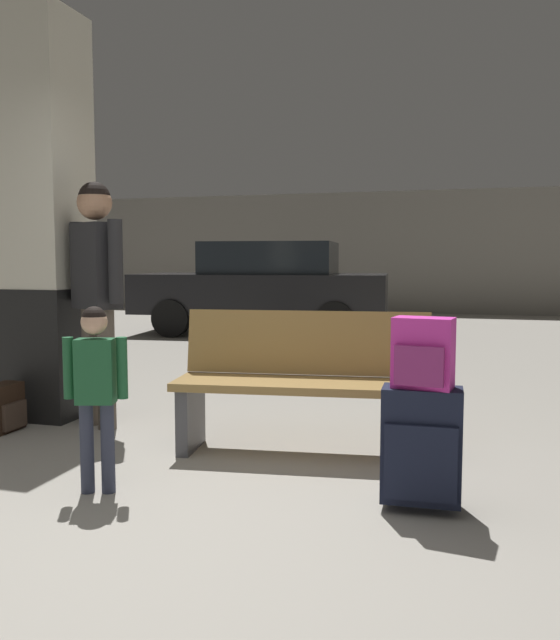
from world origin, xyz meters
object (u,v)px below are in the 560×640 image
(adult, at_px, (96,277))
(structural_pillar, at_px, (45,220))
(child, at_px, (95,379))
(suitcase, at_px, (421,446))
(bench, at_px, (303,383))
(parked_car_far, at_px, (264,285))
(backpack_dark_floor, at_px, (4,408))
(backpack_bright, at_px, (423,354))

(adult, bearing_deg, structural_pillar, 160.00)
(child, bearing_deg, suitcase, 7.49)
(adult, bearing_deg, suitcase, -22.85)
(child, bearing_deg, bench, 50.31)
(structural_pillar, distance_m, parked_car_far, 6.04)
(structural_pillar, xyz_separation_m, backpack_dark_floor, (-0.02, -0.51, -1.35))
(suitcase, relative_size, backpack_bright, 1.78)
(structural_pillar, bearing_deg, backpack_bright, -22.33)
(backpack_dark_floor, height_order, parked_car_far, parked_car_far)
(suitcase, distance_m, child, 1.68)
(child, relative_size, parked_car_far, 0.23)
(suitcase, xyz_separation_m, parked_car_far, (-3.05, 7.21, 0.48))
(structural_pillar, relative_size, backpack_bright, 9.02)
(suitcase, height_order, child, child)
(adult, bearing_deg, parked_car_far, 96.22)
(suitcase, relative_size, adult, 0.34)
(structural_pillar, bearing_deg, suitcase, -22.31)
(backpack_bright, bearing_deg, bench, 134.22)
(backpack_bright, xyz_separation_m, child, (-1.64, -0.22, -0.17))
(backpack_bright, height_order, child, child)
(backpack_bright, bearing_deg, backpack_dark_floor, 166.75)
(bench, distance_m, child, 1.35)
(structural_pillar, relative_size, child, 3.13)
(bench, xyz_separation_m, adult, (-1.58, 0.19, 0.65))
(adult, xyz_separation_m, backpack_dark_floor, (-0.58, -0.31, -0.93))
(structural_pillar, bearing_deg, child, -47.73)
(structural_pillar, distance_m, suitcase, 3.40)
(suitcase, xyz_separation_m, child, (-1.65, -0.22, 0.28))
(child, relative_size, adult, 0.55)
(suitcase, height_order, backpack_dark_floor, suitcase)
(bench, distance_m, backpack_bright, 1.18)
(backpack_bright, distance_m, adult, 2.60)
(structural_pillar, distance_m, backpack_dark_floor, 1.45)
(backpack_bright, height_order, backpack_dark_floor, backpack_bright)
(bench, relative_size, parked_car_far, 0.39)
(parked_car_far, bearing_deg, structural_pillar, -88.92)
(parked_car_far, bearing_deg, bench, -70.54)
(bench, xyz_separation_m, child, (-0.85, -1.03, 0.16))
(suitcase, bearing_deg, child, -172.51)
(bench, distance_m, suitcase, 1.14)
(backpack_dark_floor, xyz_separation_m, parked_car_far, (-0.09, 6.51, 0.64))
(child, bearing_deg, structural_pillar, 132.27)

